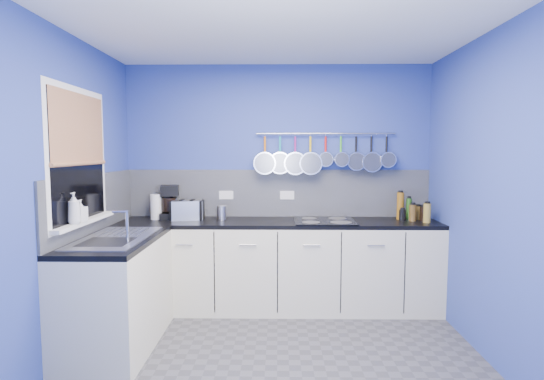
{
  "coord_description": "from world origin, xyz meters",
  "views": [
    {
      "loc": [
        0.01,
        -3.1,
        1.59
      ],
      "look_at": [
        -0.05,
        0.75,
        1.25
      ],
      "focal_mm": 28.58,
      "sensor_mm": 36.0,
      "label": 1
    }
  ],
  "objects_px": {
    "canister": "(222,213)",
    "paper_towel": "(156,207)",
    "coffee_maker": "(169,202)",
    "soap_bottle_a": "(74,208)",
    "toaster": "(187,210)",
    "soap_bottle_b": "(81,211)",
    "hob": "(325,221)"
  },
  "relations": [
    {
      "from": "soap_bottle_b",
      "to": "hob",
      "type": "distance_m",
      "value": 2.22
    },
    {
      "from": "soap_bottle_b",
      "to": "hob",
      "type": "height_order",
      "value": "soap_bottle_b"
    },
    {
      "from": "paper_towel",
      "to": "soap_bottle_a",
      "type": "bearing_deg",
      "value": -103.46
    },
    {
      "from": "paper_towel",
      "to": "coffee_maker",
      "type": "xyz_separation_m",
      "value": [
        0.13,
        0.05,
        0.04
      ]
    },
    {
      "from": "soap_bottle_a",
      "to": "paper_towel",
      "type": "xyz_separation_m",
      "value": [
        0.28,
        1.18,
        -0.14
      ]
    },
    {
      "from": "soap_bottle_b",
      "to": "hob",
      "type": "xyz_separation_m",
      "value": [
        2.0,
        0.95,
        -0.23
      ]
    },
    {
      "from": "soap_bottle_a",
      "to": "toaster",
      "type": "bearing_deg",
      "value": 62.36
    },
    {
      "from": "hob",
      "to": "toaster",
      "type": "bearing_deg",
      "value": 175.92
    },
    {
      "from": "coffee_maker",
      "to": "hob",
      "type": "distance_m",
      "value": 1.61
    },
    {
      "from": "soap_bottle_b",
      "to": "paper_towel",
      "type": "xyz_separation_m",
      "value": [
        0.28,
        1.07,
        -0.11
      ]
    },
    {
      "from": "soap_bottle_a",
      "to": "hob",
      "type": "distance_m",
      "value": 2.28
    },
    {
      "from": "toaster",
      "to": "hob",
      "type": "distance_m",
      "value": 1.4
    },
    {
      "from": "coffee_maker",
      "to": "canister",
      "type": "relative_size",
      "value": 2.47
    },
    {
      "from": "paper_towel",
      "to": "toaster",
      "type": "relative_size",
      "value": 0.84
    },
    {
      "from": "toaster",
      "to": "hob",
      "type": "height_order",
      "value": "toaster"
    },
    {
      "from": "soap_bottle_a",
      "to": "coffee_maker",
      "type": "relative_size",
      "value": 0.7
    },
    {
      "from": "soap_bottle_b",
      "to": "toaster",
      "type": "height_order",
      "value": "soap_bottle_b"
    },
    {
      "from": "soap_bottle_a",
      "to": "paper_towel",
      "type": "relative_size",
      "value": 0.93
    },
    {
      "from": "soap_bottle_b",
      "to": "coffee_maker",
      "type": "height_order",
      "value": "coffee_maker"
    },
    {
      "from": "paper_towel",
      "to": "hob",
      "type": "bearing_deg",
      "value": -4.0
    },
    {
      "from": "coffee_maker",
      "to": "canister",
      "type": "distance_m",
      "value": 0.56
    },
    {
      "from": "coffee_maker",
      "to": "toaster",
      "type": "distance_m",
      "value": 0.22
    },
    {
      "from": "toaster",
      "to": "coffee_maker",
      "type": "bearing_deg",
      "value": 150.2
    },
    {
      "from": "paper_towel",
      "to": "canister",
      "type": "distance_m",
      "value": 0.68
    },
    {
      "from": "coffee_maker",
      "to": "canister",
      "type": "xyz_separation_m",
      "value": [
        0.55,
        -0.06,
        -0.1
      ]
    },
    {
      "from": "soap_bottle_a",
      "to": "soap_bottle_b",
      "type": "distance_m",
      "value": 0.11
    },
    {
      "from": "canister",
      "to": "paper_towel",
      "type": "bearing_deg",
      "value": 179.1
    },
    {
      "from": "coffee_maker",
      "to": "soap_bottle_a",
      "type": "bearing_deg",
      "value": -119.97
    },
    {
      "from": "paper_towel",
      "to": "coffee_maker",
      "type": "bearing_deg",
      "value": 20.22
    },
    {
      "from": "soap_bottle_a",
      "to": "paper_towel",
      "type": "height_order",
      "value": "soap_bottle_a"
    },
    {
      "from": "canister",
      "to": "hob",
      "type": "height_order",
      "value": "canister"
    },
    {
      "from": "toaster",
      "to": "soap_bottle_a",
      "type": "bearing_deg",
      "value": -128.6
    }
  ]
}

